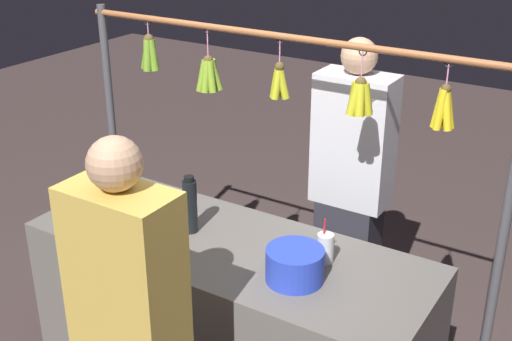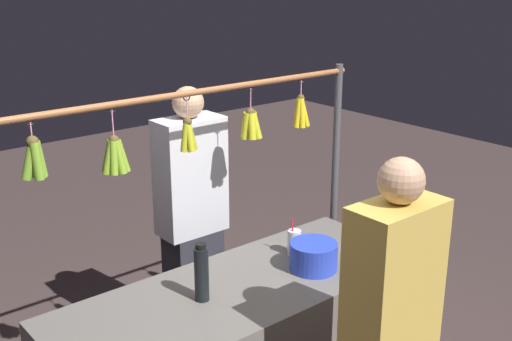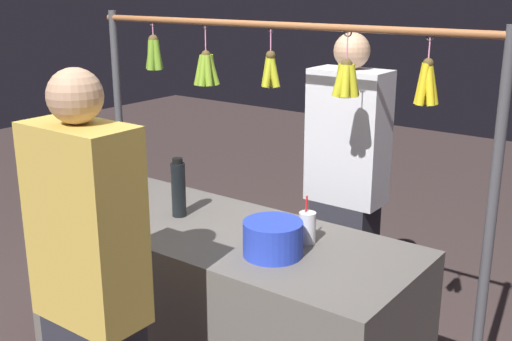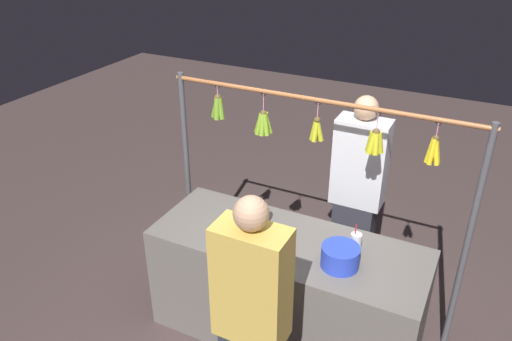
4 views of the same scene
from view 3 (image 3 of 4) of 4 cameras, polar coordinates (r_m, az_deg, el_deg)
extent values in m
cube|color=#66605B|center=(3.04, -3.72, -12.37)|extent=(1.88, 0.71, 0.83)
cylinder|color=#4C4C51|center=(2.72, 20.21, -6.37)|extent=(0.04, 0.04, 1.74)
cylinder|color=#4C4C51|center=(3.87, -12.05, 0.98)|extent=(0.04, 0.04, 1.74)
cylinder|color=#9E6038|center=(3.00, 1.24, 13.02)|extent=(2.23, 0.03, 0.03)
torus|color=black|center=(2.63, 15.46, 11.56)|extent=(0.04, 0.01, 0.04)
cylinder|color=pink|center=(2.64, 15.37, 10.42)|extent=(0.01, 0.01, 0.10)
sphere|color=brown|center=(2.64, 15.29, 9.32)|extent=(0.04, 0.04, 0.04)
cylinder|color=yellow|center=(2.66, 14.73, 7.57)|extent=(0.06, 0.03, 0.17)
cylinder|color=yellow|center=(2.64, 14.86, 7.50)|extent=(0.04, 0.06, 0.17)
cylinder|color=yellow|center=(2.64, 15.39, 7.45)|extent=(0.07, 0.05, 0.17)
cylinder|color=yellow|center=(2.66, 15.58, 7.50)|extent=(0.06, 0.05, 0.17)
cylinder|color=yellow|center=(2.67, 15.21, 7.58)|extent=(0.04, 0.05, 0.17)
torus|color=black|center=(2.79, 8.29, 12.22)|extent=(0.04, 0.01, 0.04)
cylinder|color=pink|center=(2.79, 8.23, 10.81)|extent=(0.01, 0.01, 0.13)
sphere|color=brown|center=(2.80, 8.17, 9.44)|extent=(0.05, 0.05, 0.05)
cylinder|color=gold|center=(2.83, 7.63, 8.09)|extent=(0.06, 0.04, 0.15)
cylinder|color=gold|center=(2.79, 7.60, 7.99)|extent=(0.06, 0.07, 0.15)
cylinder|color=gold|center=(2.78, 8.07, 7.94)|extent=(0.06, 0.07, 0.15)
cylinder|color=gold|center=(2.80, 8.69, 7.97)|extent=(0.06, 0.04, 0.15)
cylinder|color=gold|center=(2.82, 8.67, 8.03)|extent=(0.06, 0.07, 0.15)
cylinder|color=gold|center=(2.84, 8.08, 8.11)|extent=(0.05, 0.06, 0.15)
torus|color=black|center=(3.00, 1.35, 12.67)|extent=(0.04, 0.01, 0.04)
cylinder|color=pink|center=(3.01, 1.34, 11.49)|extent=(0.01, 0.01, 0.12)
sphere|color=brown|center=(3.01, 1.33, 10.35)|extent=(0.05, 0.05, 0.05)
cylinder|color=gold|center=(3.03, 1.03, 8.95)|extent=(0.06, 0.04, 0.15)
cylinder|color=gold|center=(3.01, 1.10, 8.90)|extent=(0.04, 0.07, 0.15)
cylinder|color=gold|center=(3.01, 1.59, 8.90)|extent=(0.07, 0.04, 0.15)
cylinder|color=gold|center=(3.04, 1.50, 8.97)|extent=(0.04, 0.06, 0.15)
torus|color=black|center=(3.25, -4.61, 12.92)|extent=(0.04, 0.01, 0.04)
cylinder|color=pink|center=(3.26, -4.58, 11.62)|extent=(0.01, 0.01, 0.14)
sphere|color=brown|center=(3.26, -4.55, 10.36)|extent=(0.05, 0.05, 0.05)
cylinder|color=#7DA72A|center=(3.29, -4.97, 9.04)|extent=(0.08, 0.04, 0.16)
cylinder|color=#7DA72A|center=(3.27, -5.07, 8.98)|extent=(0.06, 0.06, 0.16)
cylinder|color=#7DA72A|center=(3.25, -4.80, 8.94)|extent=(0.04, 0.07, 0.16)
cylinder|color=#7DA72A|center=(3.24, -4.36, 8.94)|extent=(0.07, 0.06, 0.16)
cylinder|color=#7DA72A|center=(3.27, -3.97, 9.01)|extent=(0.07, 0.06, 0.16)
cylinder|color=#7DA72A|center=(3.29, -4.03, 9.05)|extent=(0.04, 0.06, 0.16)
cylinder|color=#7DA72A|center=(3.30, -4.55, 9.08)|extent=(0.06, 0.06, 0.16)
torus|color=black|center=(3.51, -9.33, 13.01)|extent=(0.04, 0.01, 0.04)
cylinder|color=pink|center=(3.51, -9.29, 12.28)|extent=(0.01, 0.01, 0.09)
sphere|color=brown|center=(3.51, -9.26, 11.57)|extent=(0.05, 0.05, 0.05)
cylinder|color=#72A32B|center=(3.54, -9.42, 10.29)|extent=(0.08, 0.05, 0.17)
cylinder|color=#72A32B|center=(3.51, -9.42, 10.23)|extent=(0.04, 0.06, 0.17)
cylinder|color=#72A32B|center=(3.51, -8.95, 10.26)|extent=(0.06, 0.04, 0.16)
cylinder|color=#72A32B|center=(3.54, -8.95, 10.30)|extent=(0.04, 0.08, 0.17)
cylinder|color=black|center=(2.96, -7.01, -1.75)|extent=(0.07, 0.07, 0.26)
cylinder|color=black|center=(2.92, -7.10, 0.88)|extent=(0.05, 0.05, 0.02)
cylinder|color=blue|center=(2.54, 1.53, -6.15)|extent=(0.24, 0.24, 0.14)
cylinder|color=silver|center=(2.67, 4.65, -5.17)|extent=(0.07, 0.07, 0.14)
cylinder|color=red|center=(2.66, 4.47, -4.43)|extent=(0.01, 0.03, 0.20)
cube|color=#2D2D38|center=(3.50, 7.82, -8.81)|extent=(0.31, 0.21, 0.79)
cube|color=silver|center=(3.26, 8.32, 3.01)|extent=(0.39, 0.21, 0.69)
sphere|color=tan|center=(3.18, 8.65, 10.63)|extent=(0.18, 0.18, 0.18)
cube|color=gold|center=(2.16, -15.13, -4.77)|extent=(0.39, 0.21, 0.68)
sphere|color=tan|center=(2.05, -16.02, 6.49)|extent=(0.18, 0.18, 0.18)
camera|label=1|loc=(0.55, -111.10, 57.12)|focal=46.84mm
camera|label=2|loc=(3.46, -58.54, 16.11)|focal=44.81mm
camera|label=4|loc=(1.32, -109.91, 43.82)|focal=35.42mm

